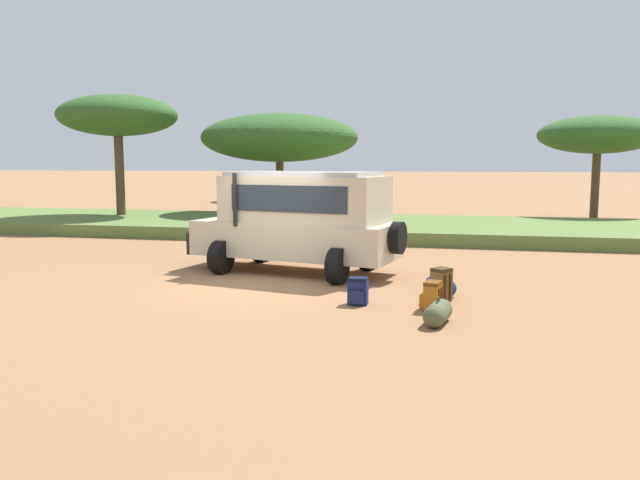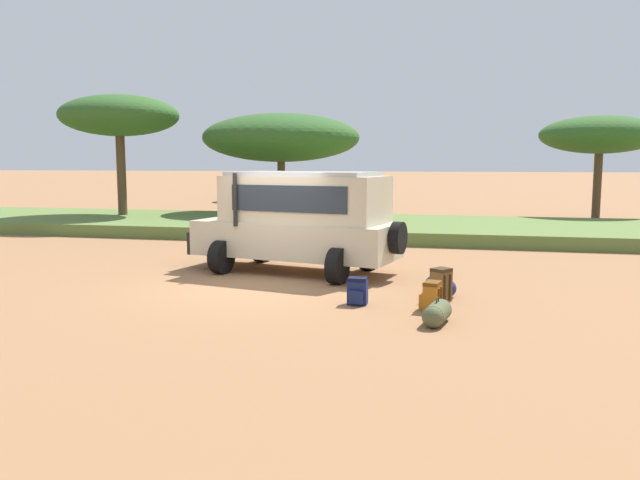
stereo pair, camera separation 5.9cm
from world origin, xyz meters
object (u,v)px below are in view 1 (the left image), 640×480
object	(u,v)px
safari_vehicle	(300,219)
backpack_beside_front_wheel	(441,285)
acacia_tree_left_mid	(117,116)
backpack_near_rear_wheel	(432,296)
duffel_bag_low_black_case	(438,313)
acacia_tree_right_mid	(280,138)
acacia_tree_centre_back	(279,144)
backpack_cluster_center	(358,292)
duffel_bag_soft_canvas	(441,286)
acacia_tree_far_right	(598,135)

from	to	relation	value
safari_vehicle	backpack_beside_front_wheel	world-z (taller)	safari_vehicle
safari_vehicle	acacia_tree_left_mid	xyz separation A→B (m)	(-10.24, 9.37, 3.25)
backpack_near_rear_wheel	duffel_bag_low_black_case	distance (m)	0.95
backpack_beside_front_wheel	acacia_tree_right_mid	distance (m)	17.04
backpack_near_rear_wheel	acacia_tree_centre_back	world-z (taller)	acacia_tree_centre_back
backpack_cluster_center	backpack_near_rear_wheel	xyz separation A→B (m)	(1.38, -0.16, 0.01)
duffel_bag_low_black_case	acacia_tree_right_mid	size ratio (longest dim) A/B	0.13
backpack_cluster_center	acacia_tree_right_mid	xyz separation A→B (m)	(-6.05, 15.51, 3.47)
backpack_cluster_center	duffel_bag_low_black_case	world-z (taller)	backpack_cluster_center
backpack_cluster_center	duffel_bag_soft_canvas	world-z (taller)	backpack_cluster_center
backpack_beside_front_wheel	acacia_tree_centre_back	size ratio (longest dim) A/B	0.12
backpack_cluster_center	acacia_tree_far_right	distance (m)	19.94
acacia_tree_centre_back	backpack_beside_front_wheel	bearing A→B (deg)	-68.18
backpack_near_rear_wheel	acacia_tree_far_right	bearing A→B (deg)	71.08
backpack_near_rear_wheel	duffel_bag_low_black_case	size ratio (longest dim) A/B	0.57
acacia_tree_right_mid	backpack_cluster_center	bearing A→B (deg)	-68.69
backpack_near_rear_wheel	acacia_tree_right_mid	world-z (taller)	acacia_tree_right_mid
backpack_cluster_center	duffel_bag_low_black_case	xyz separation A→B (m)	(1.52, -1.09, -0.07)
acacia_tree_centre_back	acacia_tree_left_mid	bearing A→B (deg)	-95.55
acacia_tree_centre_back	backpack_near_rear_wheel	bearing A→B (deg)	-68.90
acacia_tree_centre_back	acacia_tree_far_right	xyz separation A→B (m)	(18.06, -12.39, -0.09)
backpack_near_rear_wheel	duffel_bag_soft_canvas	xyz separation A→B (m)	(0.11, 1.41, -0.08)
safari_vehicle	duffel_bag_low_black_case	distance (m)	5.57
acacia_tree_left_mid	backpack_beside_front_wheel	bearing A→B (deg)	-40.92
duffel_bag_soft_canvas	acacia_tree_centre_back	bearing A→B (deg)	112.21
acacia_tree_far_right	backpack_near_rear_wheel	bearing A→B (deg)	-108.92
backpack_near_rear_wheel	acacia_tree_centre_back	size ratio (longest dim) A/B	0.10
backpack_cluster_center	acacia_tree_centre_back	xyz separation A→B (m)	(-10.43, 30.46, 3.66)
acacia_tree_left_mid	acacia_tree_far_right	size ratio (longest dim) A/B	1.07
duffel_bag_low_black_case	duffel_bag_soft_canvas	world-z (taller)	duffel_bag_low_black_case
safari_vehicle	duffel_bag_low_black_case	world-z (taller)	safari_vehicle
duffel_bag_soft_canvas	safari_vehicle	bearing A→B (deg)	151.32
acacia_tree_far_right	duffel_bag_low_black_case	bearing A→B (deg)	-107.67
backpack_cluster_center	acacia_tree_right_mid	world-z (taller)	acacia_tree_right_mid
acacia_tree_far_right	acacia_tree_left_mid	bearing A→B (deg)	-164.28
backpack_near_rear_wheel	acacia_tree_far_right	xyz separation A→B (m)	(6.25, 18.23, 3.56)
duffel_bag_low_black_case	acacia_tree_left_mid	xyz separation A→B (m)	(-13.70, 13.59, 4.37)
backpack_beside_front_wheel	acacia_tree_left_mid	world-z (taller)	acacia_tree_left_mid
backpack_cluster_center	acacia_tree_left_mid	size ratio (longest dim) A/B	0.09
duffel_bag_soft_canvas	acacia_tree_right_mid	size ratio (longest dim) A/B	0.11
duffel_bag_soft_canvas	acacia_tree_left_mid	bearing A→B (deg)	140.56
backpack_cluster_center	duffel_bag_low_black_case	bearing A→B (deg)	-35.73
acacia_tree_far_right	acacia_tree_centre_back	bearing A→B (deg)	145.56
backpack_beside_front_wheel	acacia_tree_centre_back	world-z (taller)	acacia_tree_centre_back
backpack_beside_front_wheel	acacia_tree_far_right	bearing A→B (deg)	70.68
backpack_beside_front_wheel	backpack_cluster_center	distance (m)	1.64
duffel_bag_low_black_case	acacia_tree_left_mid	bearing A→B (deg)	135.23
backpack_cluster_center	acacia_tree_right_mid	size ratio (longest dim) A/B	0.07
acacia_tree_left_mid	acacia_tree_centre_back	bearing A→B (deg)	84.45
acacia_tree_left_mid	acacia_tree_centre_back	distance (m)	18.06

